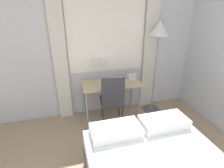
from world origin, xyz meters
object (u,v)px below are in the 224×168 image
at_px(standing_lamp, 159,38).
at_px(desk, 111,86).
at_px(desk_chair, 112,98).
at_px(book, 109,81).
at_px(telephone, 131,77).

bearing_deg(standing_lamp, desk, -179.19).
relative_size(desk_chair, book, 3.50).
bearing_deg(standing_lamp, book, 176.40).
bearing_deg(desk, book, 113.56).
bearing_deg(desk, desk_chair, -101.70).
bearing_deg(book, desk, -66.44).
xyz_separation_m(desk_chair, standing_lamp, (0.91, 0.24, 0.95)).
distance_m(desk, book, 0.11).
bearing_deg(book, desk_chair, -93.46).
height_order(desk, book, book).
bearing_deg(telephone, standing_lamp, -8.57).
bearing_deg(telephone, book, -178.29).
relative_size(standing_lamp, telephone, 10.08).
height_order(desk, desk_chair, desk_chair).
bearing_deg(standing_lamp, desk_chair, -165.02).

